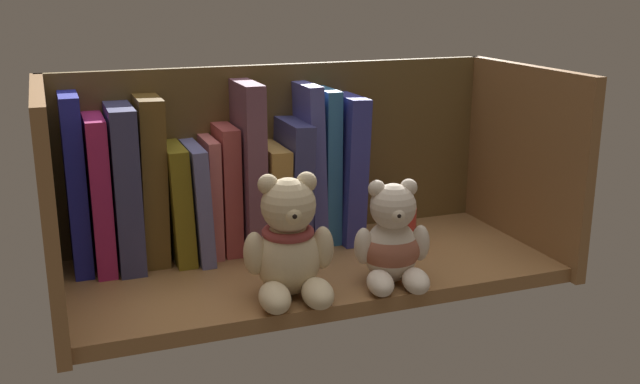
{
  "coord_description": "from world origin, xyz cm",
  "views": [
    {
      "loc": [
        -32.94,
        -90.33,
        39.85
      ],
      "look_at": [
        1.01,
        0.0,
        12.48
      ],
      "focal_mm": 41.47,
      "sensor_mm": 36.0,
      "label": 1
    }
  ],
  "objects_px": {
    "book_6": "(210,195)",
    "book_9": "(268,195)",
    "book_1": "(98,191)",
    "teddy_bear_larger": "(289,246)",
    "book_12": "(324,165)",
    "book_0": "(75,183)",
    "book_7": "(226,188)",
    "book_5": "(195,199)",
    "book_8": "(246,166)",
    "book_4": "(176,200)",
    "book_11": "(308,163)",
    "book_3": "(150,180)",
    "book_13": "(343,166)",
    "teddy_bear_smaller": "(392,243)",
    "book_2": "(123,185)",
    "pillar_candle": "(400,226)",
    "book_10": "(290,182)"
  },
  "relations": [
    {
      "from": "book_6",
      "to": "book_9",
      "type": "height_order",
      "value": "book_6"
    },
    {
      "from": "book_1",
      "to": "teddy_bear_larger",
      "type": "xyz_separation_m",
      "value": [
        0.21,
        -0.2,
        -0.04
      ]
    },
    {
      "from": "book_6",
      "to": "book_9",
      "type": "relative_size",
      "value": 1.1
    },
    {
      "from": "book_12",
      "to": "book_1",
      "type": "bearing_deg",
      "value": 180.0
    },
    {
      "from": "book_0",
      "to": "book_7",
      "type": "bearing_deg",
      "value": 0.0
    },
    {
      "from": "book_5",
      "to": "book_9",
      "type": "bearing_deg",
      "value": 0.0
    },
    {
      "from": "book_0",
      "to": "book_8",
      "type": "xyz_separation_m",
      "value": [
        0.24,
        0.0,
        0.0
      ]
    },
    {
      "from": "book_4",
      "to": "teddy_bear_larger",
      "type": "xyz_separation_m",
      "value": [
        0.1,
        -0.2,
        -0.01
      ]
    },
    {
      "from": "book_5",
      "to": "book_12",
      "type": "distance_m",
      "value": 0.2
    },
    {
      "from": "book_9",
      "to": "book_11",
      "type": "distance_m",
      "value": 0.08
    },
    {
      "from": "book_3",
      "to": "book_13",
      "type": "height_order",
      "value": "book_3"
    },
    {
      "from": "book_12",
      "to": "teddy_bear_smaller",
      "type": "distance_m",
      "value": 0.21
    },
    {
      "from": "book_2",
      "to": "book_8",
      "type": "xyz_separation_m",
      "value": [
        0.17,
        0.0,
        0.01
      ]
    },
    {
      "from": "book_1",
      "to": "pillar_candle",
      "type": "relative_size",
      "value": 3.73
    },
    {
      "from": "book_2",
      "to": "book_10",
      "type": "xyz_separation_m",
      "value": [
        0.24,
        0.0,
        -0.02
      ]
    },
    {
      "from": "teddy_bear_smaller",
      "to": "book_7",
      "type": "bearing_deg",
      "value": 130.28
    },
    {
      "from": "book_9",
      "to": "book_13",
      "type": "bearing_deg",
      "value": 0.0
    },
    {
      "from": "book_1",
      "to": "book_8",
      "type": "bearing_deg",
      "value": 0.0
    },
    {
      "from": "book_9",
      "to": "book_10",
      "type": "xyz_separation_m",
      "value": [
        0.03,
        0.0,
        0.02
      ]
    },
    {
      "from": "book_8",
      "to": "book_9",
      "type": "relative_size",
      "value": 1.6
    },
    {
      "from": "book_8",
      "to": "book_11",
      "type": "bearing_deg",
      "value": 0.0
    },
    {
      "from": "book_4",
      "to": "book_5",
      "type": "distance_m",
      "value": 0.03
    },
    {
      "from": "book_10",
      "to": "book_12",
      "type": "distance_m",
      "value": 0.06
    },
    {
      "from": "book_7",
      "to": "book_11",
      "type": "xyz_separation_m",
      "value": [
        0.13,
        0.0,
        0.03
      ]
    },
    {
      "from": "book_2",
      "to": "book_5",
      "type": "relative_size",
      "value": 1.37
    },
    {
      "from": "book_9",
      "to": "teddy_bear_larger",
      "type": "height_order",
      "value": "teddy_bear_larger"
    },
    {
      "from": "book_6",
      "to": "teddy_bear_smaller",
      "type": "xyz_separation_m",
      "value": [
        0.19,
        -0.2,
        -0.03
      ]
    },
    {
      "from": "book_11",
      "to": "pillar_candle",
      "type": "height_order",
      "value": "book_11"
    },
    {
      "from": "teddy_bear_larger",
      "to": "book_5",
      "type": "bearing_deg",
      "value": 111.64
    },
    {
      "from": "book_9",
      "to": "book_10",
      "type": "height_order",
      "value": "book_10"
    },
    {
      "from": "book_0",
      "to": "book_4",
      "type": "relative_size",
      "value": 1.47
    },
    {
      "from": "book_2",
      "to": "book_9",
      "type": "bearing_deg",
      "value": 0.0
    },
    {
      "from": "book_7",
      "to": "teddy_bear_larger",
      "type": "bearing_deg",
      "value": -80.94
    },
    {
      "from": "book_0",
      "to": "book_3",
      "type": "relative_size",
      "value": 1.04
    },
    {
      "from": "book_5",
      "to": "book_10",
      "type": "distance_m",
      "value": 0.14
    },
    {
      "from": "book_7",
      "to": "book_13",
      "type": "distance_m",
      "value": 0.18
    },
    {
      "from": "book_7",
      "to": "book_8",
      "type": "xyz_separation_m",
      "value": [
        0.03,
        0.0,
        0.03
      ]
    },
    {
      "from": "book_1",
      "to": "book_4",
      "type": "relative_size",
      "value": 1.28
    },
    {
      "from": "book_6",
      "to": "book_10",
      "type": "xyz_separation_m",
      "value": [
        0.12,
        0.0,
        0.01
      ]
    },
    {
      "from": "book_10",
      "to": "book_9",
      "type": "bearing_deg",
      "value": 180.0
    },
    {
      "from": "book_12",
      "to": "book_3",
      "type": "bearing_deg",
      "value": 180.0
    },
    {
      "from": "book_8",
      "to": "book_10",
      "type": "bearing_deg",
      "value": 0.0
    },
    {
      "from": "book_1",
      "to": "book_10",
      "type": "xyz_separation_m",
      "value": [
        0.27,
        0.0,
        -0.01
      ]
    },
    {
      "from": "pillar_candle",
      "to": "book_5",
      "type": "bearing_deg",
      "value": 166.16
    },
    {
      "from": "book_5",
      "to": "book_12",
      "type": "xyz_separation_m",
      "value": [
        0.2,
        0.0,
        0.03
      ]
    },
    {
      "from": "book_2",
      "to": "teddy_bear_smaller",
      "type": "xyz_separation_m",
      "value": [
        0.31,
        -0.2,
        -0.06
      ]
    },
    {
      "from": "book_7",
      "to": "book_11",
      "type": "distance_m",
      "value": 0.13
    },
    {
      "from": "book_1",
      "to": "book_8",
      "type": "height_order",
      "value": "book_8"
    },
    {
      "from": "book_1",
      "to": "book_7",
      "type": "bearing_deg",
      "value": 0.0
    },
    {
      "from": "book_11",
      "to": "book_1",
      "type": "bearing_deg",
      "value": 180.0
    }
  ]
}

